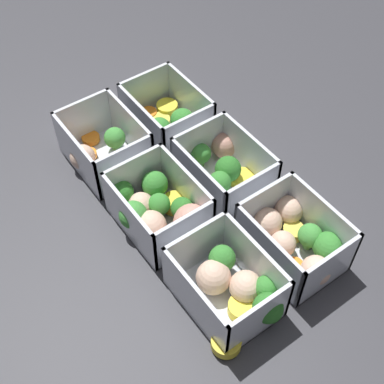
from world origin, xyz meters
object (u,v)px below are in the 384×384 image
(container_near_left, at_px, (295,239))
(container_near_right, at_px, (168,121))
(container_far_right, at_px, (103,149))
(container_near_center, at_px, (222,168))
(container_far_left, at_px, (232,287))
(container_far_center, at_px, (159,212))

(container_near_left, height_order, container_near_right, same)
(container_near_left, relative_size, container_near_right, 1.05)
(container_far_right, bearing_deg, container_near_center, -138.71)
(container_near_right, relative_size, container_far_left, 1.02)
(container_near_center, relative_size, container_far_center, 0.94)
(container_near_left, bearing_deg, container_far_left, 94.66)
(container_near_left, bearing_deg, container_near_center, 0.51)
(container_far_left, bearing_deg, container_near_right, -19.34)
(container_near_left, distance_m, container_near_right, 0.29)
(container_near_left, xyz_separation_m, container_near_center, (0.16, 0.00, 0.00))
(container_near_left, height_order, container_far_left, same)
(container_near_center, height_order, container_far_left, same)
(container_near_center, relative_size, container_far_right, 0.98)
(container_near_left, xyz_separation_m, container_far_center, (0.14, 0.12, 0.00))
(container_far_left, bearing_deg, container_far_right, 2.03)
(container_near_right, distance_m, container_far_center, 0.19)
(container_near_center, distance_m, container_far_right, 0.19)
(container_near_left, relative_size, container_near_center, 1.06)
(container_near_left, xyz_separation_m, container_far_left, (-0.01, 0.11, 0.00))
(container_near_right, height_order, container_far_center, same)
(container_near_left, distance_m, container_far_center, 0.19)
(container_far_right, bearing_deg, container_far_left, -177.97)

